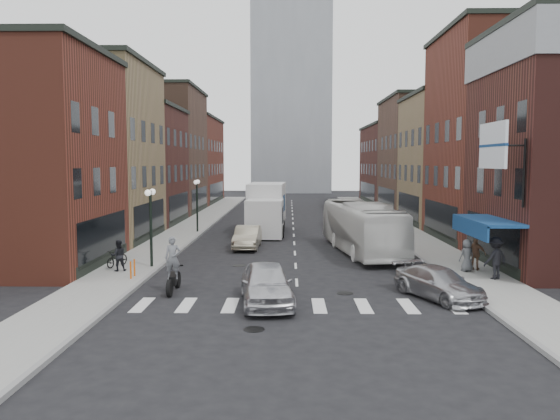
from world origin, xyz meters
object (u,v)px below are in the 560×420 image
(bike_rack, at_px, (133,269))
(streetlamp_far, at_px, (197,196))
(transit_bus, at_px, (362,227))
(parked_bicycle, at_px, (117,258))
(curb_car, at_px, (439,283))
(billboard_sign, at_px, (495,147))
(streetlamp_near, at_px, (151,213))
(ped_right_c, at_px, (467,255))
(sedan_left_near, at_px, (266,284))
(ped_right_a, at_px, (495,258))
(ped_right_b, at_px, (476,254))
(motorcycle_rider, at_px, (173,266))
(box_truck, at_px, (266,209))
(ped_left_solo, at_px, (118,255))
(sedan_left_far, at_px, (247,237))

(bike_rack, bearing_deg, streetlamp_far, 89.31)
(transit_bus, height_order, parked_bicycle, transit_bus)
(bike_rack, xyz_separation_m, curb_car, (13.27, -3.12, 0.08))
(billboard_sign, relative_size, streetlamp_near, 0.90)
(ped_right_c, bearing_deg, sedan_left_near, 12.75)
(billboard_sign, xyz_separation_m, transit_bus, (-4.56, 8.75, -4.59))
(parked_bicycle, distance_m, ped_right_a, 18.40)
(bike_rack, height_order, parked_bicycle, parked_bicycle)
(ped_right_a, xyz_separation_m, ped_right_b, (-0.19, 2.05, -0.14))
(motorcycle_rider, relative_size, transit_bus, 0.21)
(bike_rack, distance_m, box_truck, 17.75)
(billboard_sign, height_order, box_truck, billboard_sign)
(billboard_sign, bearing_deg, streetlamp_far, 132.41)
(box_truck, height_order, parked_bicycle, box_truck)
(streetlamp_near, xyz_separation_m, sedan_left_near, (6.17, -6.80, -2.11))
(curb_car, bearing_deg, streetlamp_far, 98.26)
(parked_bicycle, relative_size, ped_right_a, 0.84)
(ped_right_a, bearing_deg, motorcycle_rider, -15.97)
(bike_rack, height_order, curb_car, curb_car)
(bike_rack, relative_size, motorcycle_rider, 0.34)
(motorcycle_rider, relative_size, ped_left_solo, 1.55)
(parked_bicycle, height_order, ped_right_c, ped_right_c)
(curb_car, height_order, parked_bicycle, curb_car)
(motorcycle_rider, height_order, sedan_left_far, motorcycle_rider)
(box_truck, bearing_deg, billboard_sign, -56.37)
(streetlamp_near, xyz_separation_m, ped_left_solo, (-1.32, -1.23, -2.00))
(transit_bus, height_order, ped_right_c, transit_bus)
(transit_bus, height_order, sedan_left_far, transit_bus)
(billboard_sign, xyz_separation_m, ped_right_b, (0.29, 2.81, -5.16))
(streetlamp_near, bearing_deg, ped_left_solo, -137.02)
(streetlamp_near, bearing_deg, ped_right_b, -2.44)
(streetlamp_far, xyz_separation_m, motorcycle_rider, (2.18, -18.97, -1.80))
(billboard_sign, bearing_deg, motorcycle_rider, -173.91)
(sedan_left_near, distance_m, ped_right_c, 11.17)
(streetlamp_far, distance_m, parked_bicycle, 14.39)
(motorcycle_rider, bearing_deg, streetlamp_near, 106.26)
(sedan_left_near, distance_m, ped_left_solo, 9.34)
(streetlamp_far, bearing_deg, parked_bicycle, -97.01)
(box_truck, relative_size, motorcycle_rider, 3.72)
(curb_car, height_order, ped_left_solo, ped_left_solo)
(parked_bicycle, bearing_deg, ped_right_c, 15.49)
(streetlamp_far, bearing_deg, curb_car, -56.61)
(streetlamp_near, bearing_deg, parked_bicycle, -176.79)
(streetlamp_far, distance_m, ped_right_a, 23.56)
(streetlamp_far, relative_size, transit_bus, 0.37)
(parked_bicycle, bearing_deg, ped_right_a, 10.30)
(box_truck, xyz_separation_m, curb_car, (7.77, -19.95, -1.25))
(sedan_left_far, height_order, ped_right_a, ped_right_a)
(bike_rack, distance_m, motorcycle_rider, 3.34)
(bike_rack, height_order, ped_right_a, ped_right_a)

